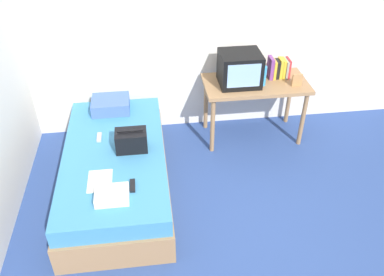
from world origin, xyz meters
TOP-DOWN VIEW (x-y plane):
  - ground_plane at (0.00, 0.00)m, footprint 8.00×8.00m
  - wall_back at (0.00, 2.00)m, footprint 5.20×0.10m
  - bed at (-1.00, 0.85)m, footprint 1.00×2.00m
  - desk at (0.58, 1.59)m, footprint 1.16×0.60m
  - tv at (0.38, 1.59)m, footprint 0.44×0.39m
  - water_bottle at (0.63, 1.53)m, footprint 0.07×0.07m
  - book_row at (0.86, 1.69)m, footprint 0.23×0.17m
  - picture_frame at (1.00, 1.46)m, footprint 0.11×0.02m
  - pillow at (-1.04, 1.62)m, footprint 0.41×0.34m
  - handbag at (-0.82, 0.87)m, footprint 0.30×0.20m
  - magazine at (-1.10, 0.44)m, footprint 0.21×0.29m
  - remote_dark at (-0.82, 0.33)m, footprint 0.04×0.16m
  - remote_silver at (-1.15, 1.09)m, footprint 0.04×0.14m
  - folded_towel at (-0.99, 0.20)m, footprint 0.28×0.22m

SIDE VIEW (x-z plane):
  - ground_plane at x=0.00m, z-range 0.00..0.00m
  - bed at x=-1.00m, z-range 0.00..0.47m
  - magazine at x=-1.10m, z-range 0.47..0.48m
  - remote_dark at x=-0.82m, z-range 0.47..0.50m
  - remote_silver at x=-1.15m, z-range 0.47..0.50m
  - folded_towel at x=-0.99m, z-range 0.47..0.55m
  - pillow at x=-1.04m, z-range 0.47..0.61m
  - handbag at x=-0.82m, z-range 0.46..0.69m
  - desk at x=0.58m, z-range 0.27..0.99m
  - picture_frame at x=1.00m, z-range 0.72..0.86m
  - book_row at x=0.86m, z-range 0.71..0.95m
  - water_bottle at x=0.63m, z-range 0.72..0.94m
  - tv at x=0.38m, z-range 0.72..1.08m
  - wall_back at x=0.00m, z-range 0.00..2.60m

